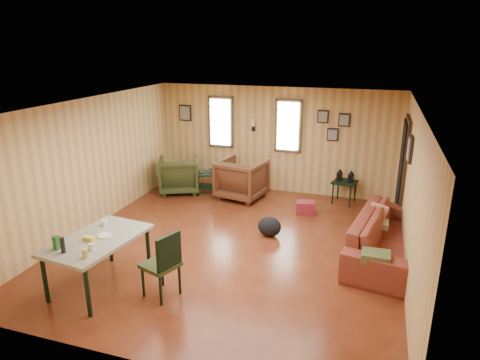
% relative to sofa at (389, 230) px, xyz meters
% --- Properties ---
extents(room, '(5.54, 6.04, 2.44)m').
position_rel_sofa_xyz_m(room, '(-2.34, -0.10, 0.73)').
color(room, brown).
rests_on(room, ground).
extents(sofa, '(1.11, 2.52, 0.95)m').
position_rel_sofa_xyz_m(sofa, '(0.00, 0.00, 0.00)').
color(sofa, maroon).
rests_on(sofa, ground).
extents(recliner_brown, '(1.09, 1.04, 0.97)m').
position_rel_sofa_xyz_m(recliner_brown, '(-3.07, 1.89, 0.01)').
color(recliner_brown, '#542C19').
rests_on(recliner_brown, ground).
extents(recliner_green, '(1.13, 1.10, 0.89)m').
position_rel_sofa_xyz_m(recliner_green, '(-4.58, 1.84, -0.03)').
color(recliner_green, '#2D3618').
rests_on(recliner_green, ground).
extents(end_table, '(0.62, 0.60, 0.62)m').
position_rel_sofa_xyz_m(end_table, '(-3.92, 1.93, -0.13)').
color(end_table, black).
rests_on(end_table, ground).
extents(side_table, '(0.56, 0.56, 0.75)m').
position_rel_sofa_xyz_m(side_table, '(-0.88, 2.28, 0.04)').
color(side_table, black).
rests_on(side_table, ground).
extents(cooler, '(0.41, 0.33, 0.26)m').
position_rel_sofa_xyz_m(cooler, '(-1.56, 1.40, -0.34)').
color(cooler, maroon).
rests_on(cooler, ground).
extents(backpack, '(0.50, 0.43, 0.37)m').
position_rel_sofa_xyz_m(backpack, '(-2.00, 0.16, -0.29)').
color(backpack, black).
rests_on(backpack, ground).
extents(sofa_pillows, '(0.39, 1.67, 0.35)m').
position_rel_sofa_xyz_m(sofa_pillows, '(-0.18, -0.35, 0.02)').
color(sofa_pillows, '#474E2B').
rests_on(sofa_pillows, sofa).
extents(dining_table, '(1.04, 1.55, 0.95)m').
position_rel_sofa_xyz_m(dining_table, '(-3.89, -2.19, 0.20)').
color(dining_table, gray).
rests_on(dining_table, ground).
extents(dining_chair, '(0.55, 0.55, 0.95)m').
position_rel_sofa_xyz_m(dining_chair, '(-2.88, -2.15, 0.06)').
color(dining_chair, '#2D3618').
rests_on(dining_chair, ground).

